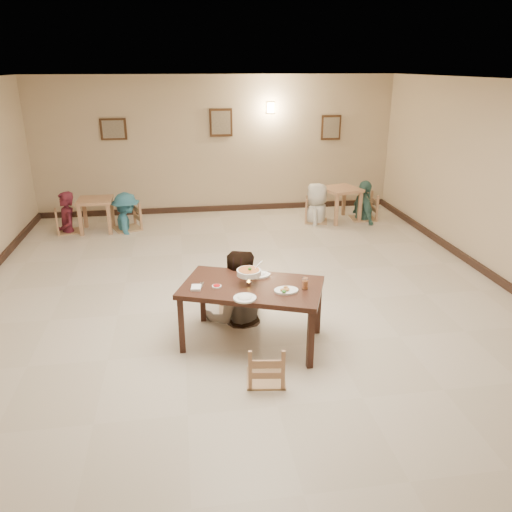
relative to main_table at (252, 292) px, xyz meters
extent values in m
plane|color=beige|center=(0.07, 0.95, -0.68)|extent=(10.00, 10.00, 0.00)
plane|color=silver|center=(0.07, 0.95, 2.32)|extent=(10.00, 10.00, 0.00)
plane|color=#CAB291|center=(0.07, 5.95, 0.82)|extent=(10.00, 0.00, 10.00)
cube|color=black|center=(0.07, 5.92, -0.62)|extent=(8.00, 0.06, 0.12)
cube|color=black|center=(4.04, 0.95, -0.62)|extent=(0.06, 10.00, 0.12)
cube|color=#392112|center=(-2.13, 5.91, 1.22)|extent=(0.55, 0.03, 0.45)
cube|color=gray|center=(-2.13, 5.90, 1.22)|extent=(0.45, 0.01, 0.37)
cube|color=#392112|center=(0.17, 5.91, 1.32)|extent=(0.50, 0.03, 0.60)
cube|color=gray|center=(0.17, 5.90, 1.32)|extent=(0.41, 0.01, 0.49)
cube|color=#392112|center=(2.67, 5.91, 1.17)|extent=(0.45, 0.03, 0.55)
cube|color=gray|center=(2.67, 5.90, 1.17)|extent=(0.37, 0.01, 0.45)
cube|color=#FFD88C|center=(1.27, 5.91, 1.62)|extent=(0.16, 0.05, 0.22)
cube|color=#391C13|center=(0.00, 0.00, 0.05)|extent=(1.85, 1.43, 0.06)
cube|color=#391C13|center=(-0.85, -0.10, -0.33)|extent=(0.07, 0.07, 0.70)
cube|color=#391C13|center=(0.56, -0.64, -0.33)|extent=(0.07, 0.07, 0.70)
cube|color=#391C13|center=(-0.56, 0.64, -0.33)|extent=(0.07, 0.07, 0.70)
cube|color=#391C13|center=(0.85, 0.10, -0.33)|extent=(0.07, 0.07, 0.70)
cube|color=tan|center=(-0.10, 0.76, -0.22)|extent=(0.47, 0.47, 0.05)
cube|color=tan|center=(0.04, -0.80, -0.28)|extent=(0.41, 0.41, 0.04)
imported|color=gray|center=(-0.11, 0.66, 0.28)|extent=(0.96, 0.75, 1.92)
torus|color=silver|center=(-0.03, 0.03, 0.20)|extent=(0.22, 0.22, 0.01)
cylinder|color=silver|center=(-0.03, 0.03, 0.10)|extent=(0.06, 0.06, 0.03)
cone|color=#FFA526|center=(-0.03, 0.03, 0.14)|extent=(0.03, 0.03, 0.05)
cylinder|color=white|center=(-0.03, 0.03, 0.23)|extent=(0.29, 0.29, 0.06)
cylinder|color=#BF612B|center=(-0.03, 0.03, 0.26)|extent=(0.25, 0.25, 0.01)
sphere|color=#2D7223|center=(-0.02, 0.02, 0.28)|extent=(0.04, 0.04, 0.04)
cylinder|color=silver|center=(0.08, 0.09, 0.29)|extent=(0.13, 0.08, 0.09)
cylinder|color=silver|center=(0.06, 0.08, 0.14)|extent=(0.01, 0.01, 0.13)
cylinder|color=silver|center=(-0.12, 0.08, 0.14)|extent=(0.01, 0.01, 0.13)
cylinder|color=silver|center=(-0.03, -0.07, 0.14)|extent=(0.01, 0.01, 0.13)
cylinder|color=white|center=(0.11, 0.27, 0.09)|extent=(0.30, 0.30, 0.02)
ellipsoid|color=white|center=(0.11, 0.27, 0.10)|extent=(0.20, 0.17, 0.07)
cylinder|color=white|center=(-0.13, -0.35, 0.09)|extent=(0.26, 0.26, 0.02)
ellipsoid|color=white|center=(-0.13, -0.35, 0.10)|extent=(0.17, 0.14, 0.06)
cylinder|color=white|center=(0.36, -0.23, 0.09)|extent=(0.28, 0.28, 0.02)
sphere|color=#2D7223|center=(0.32, -0.30, 0.12)|extent=(0.05, 0.05, 0.05)
cylinder|color=white|center=(-0.41, 0.01, 0.09)|extent=(0.11, 0.11, 0.02)
cylinder|color=#A7090C|center=(-0.41, 0.01, 0.10)|extent=(0.09, 0.09, 0.01)
cube|color=white|center=(-0.65, 0.00, 0.09)|extent=(0.13, 0.16, 0.03)
cube|color=silver|center=(-0.61, 0.08, 0.09)|extent=(0.05, 0.16, 0.01)
cube|color=silver|center=(-0.58, 0.08, 0.09)|extent=(0.05, 0.16, 0.01)
cylinder|color=white|center=(0.59, -0.19, 0.15)|extent=(0.07, 0.07, 0.14)
cylinder|color=orange|center=(0.59, -0.19, 0.14)|extent=(0.06, 0.06, 0.10)
cube|color=tan|center=(-2.49, 4.82, -0.04)|extent=(0.68, 0.68, 0.06)
cube|color=tan|center=(-2.77, 4.54, -0.38)|extent=(0.07, 0.07, 0.61)
cube|color=tan|center=(-2.21, 4.54, -0.38)|extent=(0.07, 0.07, 0.61)
cube|color=tan|center=(-2.77, 5.09, -0.38)|extent=(0.07, 0.07, 0.61)
cube|color=tan|center=(-2.22, 5.10, -0.38)|extent=(0.07, 0.07, 0.61)
cube|color=tan|center=(2.63, 4.79, 0.01)|extent=(0.89, 0.89, 0.06)
cube|color=tan|center=(2.43, 4.41, -0.35)|extent=(0.07, 0.07, 0.66)
cube|color=tan|center=(3.00, 4.58, -0.35)|extent=(0.07, 0.07, 0.66)
cube|color=tan|center=(2.25, 4.99, -0.35)|extent=(0.07, 0.07, 0.66)
cube|color=tan|center=(2.83, 5.16, -0.35)|extent=(0.07, 0.07, 0.66)
cube|color=tan|center=(-3.08, 4.81, -0.27)|extent=(0.42, 0.42, 0.05)
cube|color=tan|center=(-1.91, 4.83, -0.19)|extent=(0.50, 0.50, 0.05)
cube|color=tan|center=(2.09, 4.76, -0.22)|extent=(0.47, 0.47, 0.05)
cube|color=tan|center=(3.17, 4.80, -0.18)|extent=(0.51, 0.51, 0.06)
imported|color=#5A1B2A|center=(-3.08, 4.81, 0.15)|extent=(0.61, 0.72, 1.67)
imported|color=teal|center=(-1.91, 4.83, 0.09)|extent=(0.77, 1.09, 1.53)
imported|color=silver|center=(2.09, 4.76, 0.16)|extent=(0.78, 0.96, 1.69)
imported|color=#497D74|center=(3.17, 4.80, 0.18)|extent=(0.45, 1.01, 1.71)
camera|label=1|loc=(-0.76, -5.30, 2.51)|focal=35.00mm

